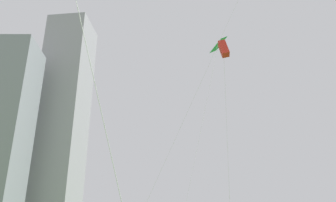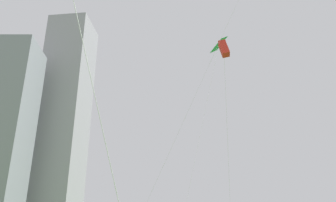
{
  "view_description": "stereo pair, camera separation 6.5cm",
  "coord_description": "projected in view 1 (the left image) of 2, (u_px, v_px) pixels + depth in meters",
  "views": [
    {
      "loc": [
        -0.26,
        -6.41,
        1.89
      ],
      "look_at": [
        -1.33,
        13.77,
        10.37
      ],
      "focal_mm": 38.65,
      "sensor_mm": 36.0,
      "label": 1
    },
    {
      "loc": [
        -0.2,
        -6.4,
        1.89
      ],
      "look_at": [
        -1.33,
        13.77,
        10.37
      ],
      "focal_mm": 38.65,
      "sensor_mm": 36.0,
      "label": 2
    }
  ],
  "objects": [
    {
      "name": "kite_flying_2",
      "position": [
        218.0,
        45.0,
        35.19
      ],
      "size": [
        5.33,
        6.67,
        21.39
      ],
      "color": "silver",
      "rests_on": "ground"
    },
    {
      "name": "distant_highrise_0",
      "position": [
        61.0,
        127.0,
        130.09
      ],
      "size": [
        16.07,
        17.17,
        87.07
      ],
      "primitive_type": "cube",
      "rotation": [
        0.0,
        0.0,
        -0.06
      ],
      "color": "#939399",
      "rests_on": "ground"
    },
    {
      "name": "kite_flying_7",
      "position": [
        224.0,
        49.0,
        29.14
      ],
      "size": [
        0.87,
        5.82,
        17.87
      ],
      "color": "silver",
      "rests_on": "ground"
    }
  ]
}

